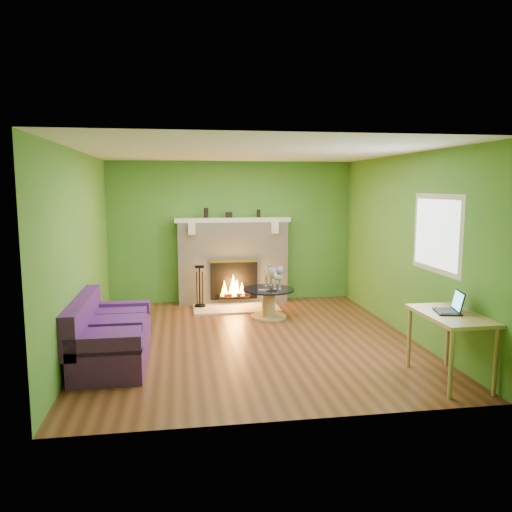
{
  "coord_description": "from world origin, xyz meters",
  "views": [
    {
      "loc": [
        -0.98,
        -6.74,
        2.13
      ],
      "look_at": [
        0.13,
        0.4,
        1.13
      ],
      "focal_mm": 35.0,
      "sensor_mm": 36.0,
      "label": 1
    }
  ],
  "objects": [
    {
      "name": "hearth",
      "position": [
        0.0,
        1.8,
        0.01
      ],
      "size": [
        1.5,
        0.75,
        0.03
      ],
      "primitive_type": "cube",
      "color": "beige",
      "rests_on": "floor"
    },
    {
      "name": "coffee_table",
      "position": [
        0.46,
        1.15,
        0.28
      ],
      "size": [
        0.85,
        0.85,
        0.48
      ],
      "color": "tan",
      "rests_on": "floor"
    },
    {
      "name": "wall_back",
      "position": [
        0.0,
        2.5,
        1.3
      ],
      "size": [
        5.0,
        0.0,
        5.0
      ],
      "primitive_type": "plane",
      "rotation": [
        1.57,
        0.0,
        0.0
      ],
      "color": "#45822A",
      "rests_on": "floor"
    },
    {
      "name": "wall_front",
      "position": [
        0.0,
        -2.5,
        1.3
      ],
      "size": [
        5.0,
        0.0,
        5.0
      ],
      "primitive_type": "plane",
      "rotation": [
        -1.57,
        0.0,
        0.0
      ],
      "color": "#45822A",
      "rests_on": "floor"
    },
    {
      "name": "desk",
      "position": [
        1.95,
        -1.82,
        0.67
      ],
      "size": [
        0.6,
        1.03,
        0.76
      ],
      "color": "tan",
      "rests_on": "floor"
    },
    {
      "name": "cat",
      "position": [
        0.54,
        1.2,
        0.68
      ],
      "size": [
        0.41,
        0.7,
        0.41
      ],
      "primitive_type": null,
      "rotation": [
        0.0,
        0.0,
        0.27
      ],
      "color": "slate",
      "rests_on": "coffee_table"
    },
    {
      "name": "window_frame",
      "position": [
        2.24,
        -0.9,
        1.55
      ],
      "size": [
        0.0,
        1.2,
        1.2
      ],
      "primitive_type": "plane",
      "rotation": [
        1.57,
        0.0,
        -1.57
      ],
      "color": "silver",
      "rests_on": "wall_right"
    },
    {
      "name": "laptop",
      "position": [
        1.93,
        -1.77,
        0.88
      ],
      "size": [
        0.35,
        0.38,
        0.24
      ],
      "primitive_type": null,
      "rotation": [
        0.0,
        0.0,
        -0.25
      ],
      "color": "black",
      "rests_on": "desk"
    },
    {
      "name": "mantel_vase_left",
      "position": [
        -0.48,
        2.33,
        1.67
      ],
      "size": [
        0.08,
        0.08,
        0.18
      ],
      "primitive_type": "cylinder",
      "color": "black",
      "rests_on": "mantel"
    },
    {
      "name": "mantel_vase_right",
      "position": [
        0.48,
        2.33,
        1.65
      ],
      "size": [
        0.07,
        0.07,
        0.14
      ],
      "primitive_type": "cylinder",
      "color": "black",
      "rests_on": "mantel"
    },
    {
      "name": "window_pane",
      "position": [
        2.23,
        -0.9,
        1.55
      ],
      "size": [
        0.0,
        1.06,
        1.06
      ],
      "primitive_type": "plane",
      "rotation": [
        1.57,
        0.0,
        -1.57
      ],
      "color": "white",
      "rests_on": "wall_right"
    },
    {
      "name": "fire_tools",
      "position": [
        -0.63,
        1.95,
        0.4
      ],
      "size": [
        0.2,
        0.2,
        0.74
      ],
      "primitive_type": null,
      "color": "black",
      "rests_on": "hearth"
    },
    {
      "name": "mantel_box",
      "position": [
        -0.07,
        2.33,
        1.63
      ],
      "size": [
        0.12,
        0.08,
        0.1
      ],
      "primitive_type": "cube",
      "color": "black",
      "rests_on": "mantel"
    },
    {
      "name": "remote_black",
      "position": [
        0.48,
        0.97,
        0.49
      ],
      "size": [
        0.16,
        0.06,
        0.02
      ],
      "primitive_type": "cube",
      "rotation": [
        0.0,
        0.0,
        0.11
      ],
      "color": "black",
      "rests_on": "coffee_table"
    },
    {
      "name": "sofa",
      "position": [
        -1.86,
        -0.59,
        0.31
      ],
      "size": [
        0.85,
        1.77,
        0.8
      ],
      "color": "#481A64",
      "rests_on": "floor"
    },
    {
      "name": "ceiling",
      "position": [
        0.0,
        0.0,
        2.6
      ],
      "size": [
        5.0,
        5.0,
        0.0
      ],
      "primitive_type": "plane",
      "rotation": [
        3.14,
        0.0,
        0.0
      ],
      "color": "white",
      "rests_on": "wall_back"
    },
    {
      "name": "wall_right",
      "position": [
        2.25,
        0.0,
        1.3
      ],
      "size": [
        0.0,
        5.0,
        5.0
      ],
      "primitive_type": "plane",
      "rotation": [
        1.57,
        0.0,
        -1.57
      ],
      "color": "#45822A",
      "rests_on": "floor"
    },
    {
      "name": "remote_silver",
      "position": [
        0.36,
        1.03,
        0.49
      ],
      "size": [
        0.17,
        0.05,
        0.02
      ],
      "primitive_type": "cube",
      "rotation": [
        0.0,
        0.0,
        -0.04
      ],
      "color": "gray",
      "rests_on": "coffee_table"
    },
    {
      "name": "fireplace",
      "position": [
        0.0,
        2.32,
        0.77
      ],
      "size": [
        2.1,
        0.46,
        1.58
      ],
      "color": "beige",
      "rests_on": "floor"
    },
    {
      "name": "floor",
      "position": [
        0.0,
        0.0,
        0.0
      ],
      "size": [
        5.0,
        5.0,
        0.0
      ],
      "primitive_type": "plane",
      "color": "#562B18",
      "rests_on": "ground"
    },
    {
      "name": "mantel",
      "position": [
        0.0,
        2.3,
        1.54
      ],
      "size": [
        2.1,
        0.28,
        0.08
      ],
      "primitive_type": "cube",
      "color": "white",
      "rests_on": "fireplace"
    },
    {
      "name": "wall_left",
      "position": [
        -2.25,
        0.0,
        1.3
      ],
      "size": [
        0.0,
        5.0,
        5.0
      ],
      "primitive_type": "plane",
      "rotation": [
        1.57,
        0.0,
        1.57
      ],
      "color": "#45822A",
      "rests_on": "floor"
    }
  ]
}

